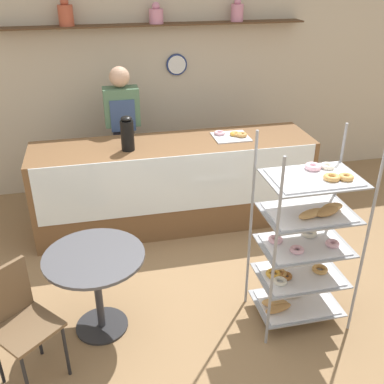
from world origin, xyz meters
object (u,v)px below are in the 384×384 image
(pastry_rack, at_px, (304,245))
(cafe_table, at_px, (96,274))
(person_worker, at_px, (123,132))
(cafe_chair, at_px, (17,315))
(coffee_carafe, at_px, (127,134))
(donut_tray_counter, at_px, (232,135))

(pastry_rack, bearing_deg, cafe_table, 172.29)
(pastry_rack, distance_m, cafe_table, 1.61)
(person_worker, bearing_deg, cafe_chair, -111.35)
(person_worker, height_order, coffee_carafe, person_worker)
(pastry_rack, height_order, person_worker, person_worker)
(cafe_chair, bearing_deg, donut_tray_counter, 1.17)
(pastry_rack, distance_m, coffee_carafe, 2.04)
(coffee_carafe, height_order, donut_tray_counter, coffee_carafe)
(pastry_rack, relative_size, cafe_chair, 1.78)
(pastry_rack, distance_m, person_worker, 2.58)
(person_worker, distance_m, cafe_table, 2.15)
(cafe_table, bearing_deg, cafe_chair, -146.59)
(cafe_table, xyz_separation_m, donut_tray_counter, (1.54, 1.53, 0.45))
(cafe_chair, bearing_deg, coffee_carafe, 20.66)
(cafe_chair, distance_m, coffee_carafe, 2.07)
(pastry_rack, height_order, cafe_chair, pastry_rack)
(cafe_table, distance_m, coffee_carafe, 1.57)
(cafe_chair, bearing_deg, person_worker, 27.67)
(coffee_carafe, bearing_deg, cafe_table, -106.39)
(cafe_chair, bearing_deg, pastry_rack, -37.33)
(cafe_table, distance_m, donut_tray_counter, 2.22)
(pastry_rack, relative_size, cafe_table, 2.07)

